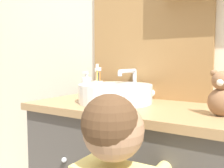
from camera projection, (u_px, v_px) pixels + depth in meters
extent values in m
cube|color=beige|center=(158.00, 28.00, 1.40)|extent=(3.20, 0.06, 2.50)
cube|color=olive|center=(147.00, 9.00, 1.39)|extent=(0.72, 0.02, 1.04)
cube|color=#B2C1CC|center=(147.00, 9.00, 1.38)|extent=(0.66, 0.01, 0.98)
cube|color=#99754C|center=(134.00, 108.00, 1.20)|extent=(1.03, 0.51, 0.03)
sphere|color=silver|center=(64.00, 160.00, 1.14)|extent=(0.02, 0.02, 0.02)
cylinder|color=white|center=(115.00, 93.00, 1.27)|extent=(0.37, 0.37, 0.09)
cylinder|color=silver|center=(115.00, 85.00, 1.26)|extent=(0.31, 0.31, 0.01)
cylinder|color=silver|center=(135.00, 84.00, 1.44)|extent=(0.02, 0.02, 0.16)
cylinder|color=silver|center=(128.00, 71.00, 1.36)|extent=(0.02, 0.17, 0.02)
cylinder|color=silver|center=(120.00, 74.00, 1.29)|extent=(0.02, 0.02, 0.02)
sphere|color=white|center=(151.00, 93.00, 1.39)|extent=(0.04, 0.04, 0.04)
cylinder|color=silver|center=(98.00, 88.00, 1.53)|extent=(0.06, 0.06, 0.09)
cylinder|color=orange|center=(100.00, 81.00, 1.51)|extent=(0.01, 0.01, 0.16)
cube|color=white|center=(100.00, 69.00, 1.51)|extent=(0.01, 0.02, 0.02)
cylinder|color=#3884DB|center=(99.00, 81.00, 1.53)|extent=(0.01, 0.01, 0.15)
cube|color=white|center=(99.00, 71.00, 1.52)|extent=(0.01, 0.02, 0.02)
cylinder|color=#D6423D|center=(97.00, 79.00, 1.53)|extent=(0.01, 0.01, 0.18)
cube|color=white|center=(97.00, 66.00, 1.52)|extent=(0.01, 0.02, 0.02)
cylinder|color=white|center=(96.00, 81.00, 1.52)|extent=(0.01, 0.01, 0.16)
cube|color=white|center=(96.00, 70.00, 1.51)|extent=(0.01, 0.02, 0.02)
cylinder|color=#E5CC4C|center=(97.00, 80.00, 1.51)|extent=(0.01, 0.01, 0.16)
cube|color=white|center=(97.00, 69.00, 1.50)|extent=(0.01, 0.02, 0.02)
cylinder|color=white|center=(87.00, 86.00, 1.57)|extent=(0.06, 0.06, 0.11)
cylinder|color=silver|center=(87.00, 75.00, 1.57)|extent=(0.02, 0.02, 0.02)
cube|color=silver|center=(85.00, 72.00, 1.56)|extent=(0.02, 0.03, 0.02)
sphere|color=#997051|center=(113.00, 130.00, 0.72)|extent=(0.18, 0.18, 0.18)
sphere|color=#4C331E|center=(110.00, 123.00, 0.70)|extent=(0.16, 0.16, 0.16)
cylinder|color=orange|center=(176.00, 146.00, 0.99)|extent=(0.01, 0.05, 0.12)
ellipsoid|color=brown|center=(221.00, 102.00, 0.95)|extent=(0.10, 0.08, 0.11)
sphere|color=brown|center=(222.00, 80.00, 0.94)|extent=(0.07, 0.07, 0.07)
sphere|color=brown|center=(214.00, 73.00, 0.95)|extent=(0.03, 0.03, 0.03)
sphere|color=silver|center=(220.00, 82.00, 0.91)|extent=(0.03, 0.03, 0.03)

